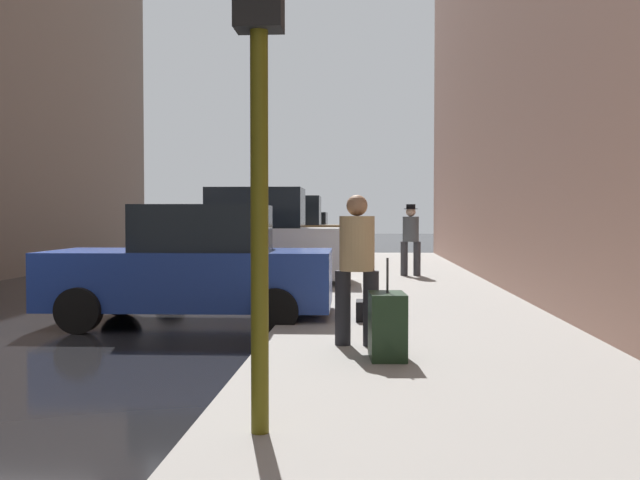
{
  "coord_description": "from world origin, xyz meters",
  "views": [
    {
      "loc": [
        5.21,
        -9.24,
        1.61
      ],
      "look_at": [
        4.36,
        4.13,
        1.18
      ],
      "focal_mm": 40.0,
      "sensor_mm": 36.0,
      "label": 1
    }
  ],
  "objects_px": {
    "pedestrian_in_tan_coat": "(357,262)",
    "traffic_light": "(259,45)",
    "parked_bronze_suv": "(282,236)",
    "rolling_suitcase": "(387,326)",
    "fire_hydrant": "(332,265)",
    "parked_red_hatchback": "(298,237)",
    "parked_white_van": "(250,243)",
    "parked_blue_sedan": "(194,268)",
    "duffel_bag": "(367,311)",
    "pedestrian_with_beanie": "(411,236)"
  },
  "relations": [
    {
      "from": "parked_white_van",
      "to": "parked_red_hatchback",
      "type": "height_order",
      "value": "parked_white_van"
    },
    {
      "from": "fire_hydrant",
      "to": "pedestrian_with_beanie",
      "type": "xyz_separation_m",
      "value": [
        1.89,
        1.37,
        0.64
      ]
    },
    {
      "from": "parked_bronze_suv",
      "to": "duffel_bag",
      "type": "relative_size",
      "value": 10.54
    },
    {
      "from": "pedestrian_in_tan_coat",
      "to": "traffic_light",
      "type": "bearing_deg",
      "value": -100.49
    },
    {
      "from": "pedestrian_with_beanie",
      "to": "parked_bronze_suv",
      "type": "bearing_deg",
      "value": 133.09
    },
    {
      "from": "parked_white_van",
      "to": "fire_hydrant",
      "type": "distance_m",
      "value": 2.02
    },
    {
      "from": "parked_blue_sedan",
      "to": "parked_bronze_suv",
      "type": "height_order",
      "value": "parked_bronze_suv"
    },
    {
      "from": "parked_bronze_suv",
      "to": "traffic_light",
      "type": "relative_size",
      "value": 1.29
    },
    {
      "from": "fire_hydrant",
      "to": "traffic_light",
      "type": "height_order",
      "value": "traffic_light"
    },
    {
      "from": "fire_hydrant",
      "to": "parked_red_hatchback",
      "type": "bearing_deg",
      "value": 99.5
    },
    {
      "from": "traffic_light",
      "to": "rolling_suitcase",
      "type": "relative_size",
      "value": 3.46
    },
    {
      "from": "parked_white_van",
      "to": "traffic_light",
      "type": "height_order",
      "value": "traffic_light"
    },
    {
      "from": "traffic_light",
      "to": "pedestrian_in_tan_coat",
      "type": "height_order",
      "value": "traffic_light"
    },
    {
      "from": "rolling_suitcase",
      "to": "traffic_light",
      "type": "bearing_deg",
      "value": -110.01
    },
    {
      "from": "fire_hydrant",
      "to": "pedestrian_in_tan_coat",
      "type": "height_order",
      "value": "pedestrian_in_tan_coat"
    },
    {
      "from": "duffel_bag",
      "to": "parked_blue_sedan",
      "type": "bearing_deg",
      "value": 169.31
    },
    {
      "from": "parked_red_hatchback",
      "to": "duffel_bag",
      "type": "distance_m",
      "value": 17.38
    },
    {
      "from": "parked_bronze_suv",
      "to": "parked_red_hatchback",
      "type": "height_order",
      "value": "parked_bronze_suv"
    },
    {
      "from": "parked_red_hatchback",
      "to": "rolling_suitcase",
      "type": "distance_m",
      "value": 20.08
    },
    {
      "from": "pedestrian_in_tan_coat",
      "to": "pedestrian_with_beanie",
      "type": "relative_size",
      "value": 0.96
    },
    {
      "from": "rolling_suitcase",
      "to": "pedestrian_with_beanie",
      "type": "bearing_deg",
      "value": 85.06
    },
    {
      "from": "traffic_light",
      "to": "rolling_suitcase",
      "type": "height_order",
      "value": "traffic_light"
    },
    {
      "from": "parked_red_hatchback",
      "to": "traffic_light",
      "type": "relative_size",
      "value": 1.17
    },
    {
      "from": "fire_hydrant",
      "to": "duffel_bag",
      "type": "distance_m",
      "value": 6.45
    },
    {
      "from": "rolling_suitcase",
      "to": "parked_blue_sedan",
      "type": "bearing_deg",
      "value": 131.13
    },
    {
      "from": "pedestrian_with_beanie",
      "to": "duffel_bag",
      "type": "xyz_separation_m",
      "value": [
        -1.1,
        -7.77,
        -0.85
      ]
    },
    {
      "from": "parked_blue_sedan",
      "to": "pedestrian_in_tan_coat",
      "type": "height_order",
      "value": "pedestrian_in_tan_coat"
    },
    {
      "from": "parked_bronze_suv",
      "to": "parked_white_van",
      "type": "bearing_deg",
      "value": -90.0
    },
    {
      "from": "parked_bronze_suv",
      "to": "rolling_suitcase",
      "type": "relative_size",
      "value": 4.46
    },
    {
      "from": "parked_white_van",
      "to": "traffic_light",
      "type": "bearing_deg",
      "value": -80.39
    },
    {
      "from": "parked_red_hatchback",
      "to": "pedestrian_in_tan_coat",
      "type": "bearing_deg",
      "value": -82.65
    },
    {
      "from": "parked_red_hatchback",
      "to": "traffic_light",
      "type": "distance_m",
      "value": 22.62
    },
    {
      "from": "parked_white_van",
      "to": "parked_red_hatchback",
      "type": "xyz_separation_m",
      "value": [
        0.0,
        11.51,
        -0.18
      ]
    },
    {
      "from": "pedestrian_with_beanie",
      "to": "duffel_bag",
      "type": "height_order",
      "value": "pedestrian_with_beanie"
    },
    {
      "from": "parked_red_hatchback",
      "to": "fire_hydrant",
      "type": "distance_m",
      "value": 10.94
    },
    {
      "from": "parked_blue_sedan",
      "to": "traffic_light",
      "type": "xyz_separation_m",
      "value": [
        1.85,
        -5.77,
        1.91
      ]
    },
    {
      "from": "parked_blue_sedan",
      "to": "rolling_suitcase",
      "type": "distance_m",
      "value": 4.26
    },
    {
      "from": "fire_hydrant",
      "to": "duffel_bag",
      "type": "bearing_deg",
      "value": -82.93
    },
    {
      "from": "rolling_suitcase",
      "to": "fire_hydrant",
      "type": "bearing_deg",
      "value": 96.19
    },
    {
      "from": "parked_red_hatchback",
      "to": "rolling_suitcase",
      "type": "bearing_deg",
      "value": -82.01
    },
    {
      "from": "parked_blue_sedan",
      "to": "parked_red_hatchback",
      "type": "xyz_separation_m",
      "value": [
        0.0,
        16.69,
        0.0
      ]
    },
    {
      "from": "parked_red_hatchback",
      "to": "pedestrian_in_tan_coat",
      "type": "relative_size",
      "value": 2.46
    },
    {
      "from": "fire_hydrant",
      "to": "parked_bronze_suv",
      "type": "bearing_deg",
      "value": 108.73
    },
    {
      "from": "parked_red_hatchback",
      "to": "rolling_suitcase",
      "type": "xyz_separation_m",
      "value": [
        2.79,
        -19.89,
        -0.36
      ]
    },
    {
      "from": "fire_hydrant",
      "to": "duffel_bag",
      "type": "xyz_separation_m",
      "value": [
        0.79,
        -6.4,
        -0.21
      ]
    },
    {
      "from": "parked_red_hatchback",
      "to": "fire_hydrant",
      "type": "xyz_separation_m",
      "value": [
        1.8,
        -10.78,
        -0.35
      ]
    },
    {
      "from": "parked_white_van",
      "to": "fire_hydrant",
      "type": "bearing_deg",
      "value": 22.02
    },
    {
      "from": "parked_white_van",
      "to": "pedestrian_with_beanie",
      "type": "xyz_separation_m",
      "value": [
        3.7,
        2.1,
        0.1
      ]
    },
    {
      "from": "parked_blue_sedan",
      "to": "parked_white_van",
      "type": "bearing_deg",
      "value": 90.0
    },
    {
      "from": "pedestrian_in_tan_coat",
      "to": "pedestrian_with_beanie",
      "type": "distance_m",
      "value": 9.8
    }
  ]
}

